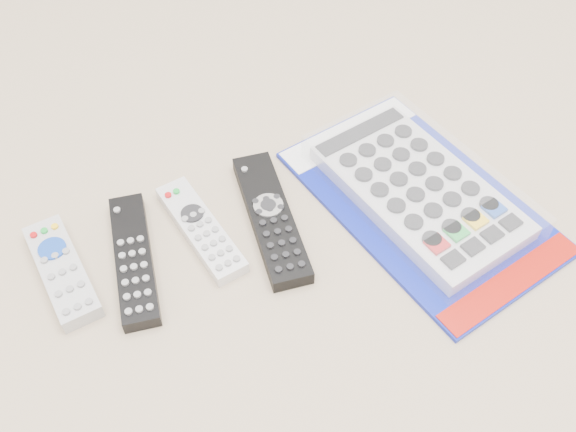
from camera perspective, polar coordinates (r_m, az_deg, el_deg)
name	(u,v)px	position (r m, az deg, el deg)	size (l,w,h in m)	color
remote_small_grey	(62,271)	(0.84, -19.45, -4.62)	(0.07, 0.17, 0.02)	#A6A6A8
remote_slim_black	(134,259)	(0.82, -13.54, -3.76)	(0.08, 0.20, 0.02)	black
remote_silver_dvd	(201,229)	(0.84, -7.74, -1.15)	(0.07, 0.18, 0.02)	silver
remote_large_black	(271,218)	(0.84, -1.52, -0.15)	(0.08, 0.22, 0.02)	black
jumbo_remote_packaged	(419,190)	(0.88, 11.61, 2.32)	(0.28, 0.40, 0.05)	#0D1C97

